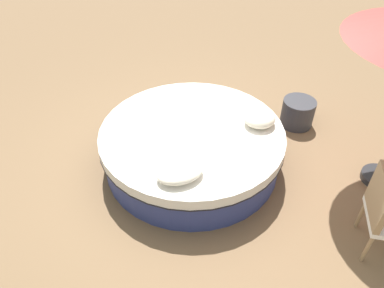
{
  "coord_description": "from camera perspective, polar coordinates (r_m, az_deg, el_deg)",
  "views": [
    {
      "loc": [
        -1.31,
        -3.33,
        3.36
      ],
      "look_at": [
        0.0,
        0.0,
        0.33
      ],
      "focal_mm": 34.01,
      "sensor_mm": 36.0,
      "label": 1
    }
  ],
  "objects": [
    {
      "name": "throw_pillow_0",
      "position": [
        3.89,
        -1.91,
        -4.4
      ],
      "size": [
        0.52,
        0.36,
        0.15
      ],
      "primitive_type": "ellipsoid",
      "color": "silver",
      "rests_on": "round_bed"
    },
    {
      "name": "round_bed",
      "position": [
        4.72,
        0.0,
        -0.45
      ],
      "size": [
        2.34,
        2.34,
        0.55
      ],
      "color": "navy",
      "rests_on": "ground_plane"
    },
    {
      "name": "throw_pillow_1",
      "position": [
        4.68,
        10.58,
        3.94
      ],
      "size": [
        0.4,
        0.37,
        0.18
      ],
      "primitive_type": "ellipsoid",
      "color": "beige",
      "rests_on": "round_bed"
    },
    {
      "name": "side_table",
      "position": [
        5.68,
        16.24,
        4.74
      ],
      "size": [
        0.48,
        0.48,
        0.41
      ],
      "primitive_type": "cylinder",
      "color": "#333338",
      "rests_on": "ground_plane"
    },
    {
      "name": "ground_plane",
      "position": [
        4.91,
        0.0,
        -2.95
      ],
      "size": [
        16.0,
        16.0,
        0.0
      ],
      "primitive_type": "plane",
      "color": "brown"
    }
  ]
}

